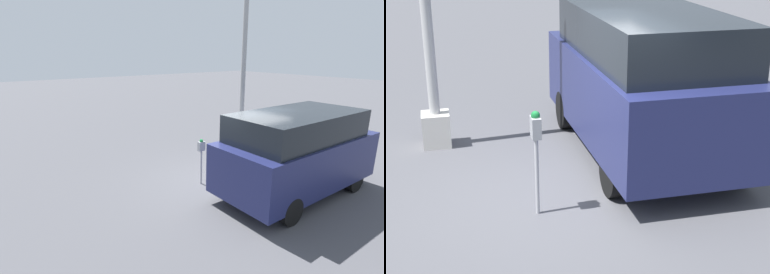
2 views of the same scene
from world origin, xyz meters
TOP-DOWN VIEW (x-y plane):
  - ground_plane at (0.00, 0.00)m, footprint 80.00×80.00m
  - parking_meter_near at (-0.50, 0.50)m, footprint 0.20×0.11m
  - lamp_post at (2.22, 1.66)m, footprint 0.44×0.44m
  - parked_van at (1.14, -1.46)m, footprint 4.54×2.01m

SIDE VIEW (x-z plane):
  - ground_plane at x=0.00m, z-range 0.00..0.00m
  - parking_meter_near at x=-0.50m, z-range 0.32..1.67m
  - parked_van at x=1.14m, z-range 0.08..2.32m
  - lamp_post at x=2.22m, z-range -0.92..4.56m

